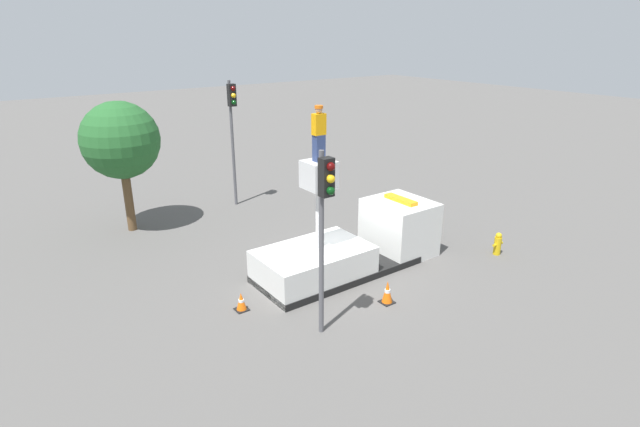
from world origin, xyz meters
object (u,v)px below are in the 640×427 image
(worker, at_px, (319,134))
(traffic_cone_rear, at_px, (241,302))
(traffic_light_pole, at_px, (325,210))
(traffic_light_across, at_px, (232,119))
(tree_left_bg, at_px, (120,141))
(fire_hydrant, at_px, (498,244))
(traffic_cone_curbside, at_px, (387,292))
(bucket_truck, at_px, (354,246))

(worker, distance_m, traffic_cone_rear, 5.72)
(traffic_cone_rear, bearing_deg, worker, 5.07)
(worker, xyz_separation_m, traffic_light_pole, (-1.83, -2.79, -1.33))
(traffic_light_across, relative_size, tree_left_bg, 1.09)
(traffic_light_across, bearing_deg, fire_hydrant, -63.95)
(traffic_cone_curbside, bearing_deg, tree_left_bg, 113.02)
(bucket_truck, bearing_deg, traffic_cone_curbside, -106.82)
(tree_left_bg, bearing_deg, traffic_cone_rear, -85.17)
(bucket_truck, xyz_separation_m, fire_hydrant, (5.12, -2.39, -0.38))
(traffic_cone_curbside, bearing_deg, fire_hydrant, 1.82)
(bucket_truck, relative_size, fire_hydrant, 7.84)
(bucket_truck, bearing_deg, traffic_cone_rear, -176.61)
(traffic_cone_rear, distance_m, traffic_cone_curbside, 4.55)
(worker, distance_m, traffic_light_pole, 3.59)
(bucket_truck, relative_size, traffic_light_across, 1.17)
(fire_hydrant, bearing_deg, worker, 160.34)
(worker, relative_size, traffic_cone_curbside, 2.31)
(traffic_cone_rear, distance_m, tree_left_bg, 9.40)
(tree_left_bg, bearing_deg, bucket_truck, -57.04)
(worker, height_order, traffic_cone_curbside, worker)
(traffic_light_pole, distance_m, traffic_cone_curbside, 4.27)
(worker, bearing_deg, traffic_cone_rear, -174.93)
(fire_hydrant, height_order, traffic_cone_rear, fire_hydrant)
(fire_hydrant, xyz_separation_m, traffic_cone_curbside, (-5.90, -0.19, -0.07))
(traffic_light_across, relative_size, traffic_cone_curbside, 7.89)
(bucket_truck, distance_m, traffic_light_pole, 5.27)
(traffic_cone_rear, bearing_deg, bucket_truck, 3.39)
(traffic_light_across, height_order, traffic_cone_curbside, traffic_light_across)
(fire_hydrant, distance_m, tree_left_bg, 15.46)
(traffic_light_pole, xyz_separation_m, traffic_light_across, (3.12, 11.43, 0.46))
(traffic_light_across, relative_size, fire_hydrant, 6.69)
(traffic_light_across, distance_m, traffic_cone_rear, 10.70)
(bucket_truck, relative_size, traffic_cone_curbside, 9.24)
(fire_hydrant, xyz_separation_m, tree_left_bg, (-10.55, 10.77, 3.44))
(traffic_cone_curbside, bearing_deg, worker, 107.00)
(worker, relative_size, traffic_cone_rear, 2.97)
(traffic_cone_rear, bearing_deg, traffic_light_pole, -62.56)
(traffic_light_across, bearing_deg, worker, -98.50)
(fire_hydrant, distance_m, traffic_cone_rear, 10.05)
(bucket_truck, relative_size, tree_left_bg, 1.27)
(worker, bearing_deg, bucket_truck, 0.00)
(bucket_truck, distance_m, fire_hydrant, 5.66)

